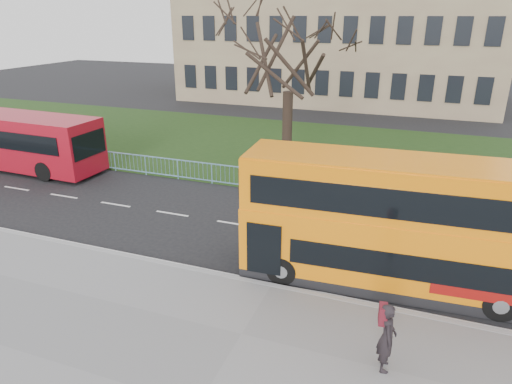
% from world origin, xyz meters
% --- Properties ---
extents(ground, '(120.00, 120.00, 0.00)m').
position_xyz_m(ground, '(0.00, 0.00, 0.00)').
color(ground, black).
rests_on(ground, ground).
extents(kerb, '(80.00, 0.20, 0.14)m').
position_xyz_m(kerb, '(0.00, -1.55, 0.07)').
color(kerb, gray).
rests_on(kerb, ground).
extents(grass_verge, '(80.00, 15.40, 0.08)m').
position_xyz_m(grass_verge, '(0.00, 14.30, 0.04)').
color(grass_verge, '#1A3413').
rests_on(grass_verge, ground).
extents(guard_railing, '(40.00, 0.12, 1.10)m').
position_xyz_m(guard_railing, '(0.00, 6.60, 0.55)').
color(guard_railing, '#7FB7E1').
rests_on(guard_railing, ground).
extents(bare_tree, '(7.23, 7.23, 10.33)m').
position_xyz_m(bare_tree, '(-3.00, 10.00, 5.25)').
color(bare_tree, black).
rests_on(bare_tree, grass_verge).
extents(civic_building, '(30.00, 15.00, 14.00)m').
position_xyz_m(civic_building, '(-5.00, 35.00, 7.00)').
color(civic_building, '#856C54').
rests_on(civic_building, ground).
extents(yellow_bus, '(10.06, 2.93, 4.17)m').
position_xyz_m(yellow_bus, '(3.70, 0.08, 2.24)').
color(yellow_bus, orange).
rests_on(yellow_bus, ground).
extents(red_bus, '(11.76, 3.03, 3.08)m').
position_xyz_m(red_bus, '(-18.11, 5.21, 1.64)').
color(red_bus, maroon).
rests_on(red_bus, ground).
extents(pedestrian, '(0.52, 0.72, 1.81)m').
position_xyz_m(pedestrian, '(3.75, -4.08, 1.03)').
color(pedestrian, black).
rests_on(pedestrian, pavement).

